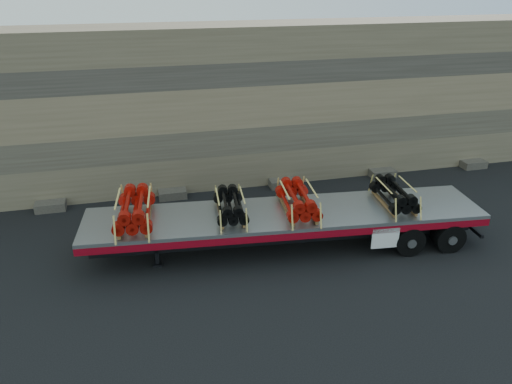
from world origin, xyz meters
TOP-DOWN VIEW (x-y plane):
  - ground at (0.00, 0.00)m, footprint 120.00×120.00m
  - rock_wall at (0.00, 6.50)m, footprint 44.00×3.00m
  - trailer at (0.50, -0.50)m, footprint 14.04×3.99m
  - bundle_front at (-4.58, -0.01)m, footprint 1.47×2.57m
  - bundle_midfront at (-1.41, -0.32)m, footprint 1.22×2.14m
  - bundle_midrear at (0.93, -0.54)m, footprint 1.38×2.42m
  - bundle_rear at (4.44, -0.88)m, footprint 1.28×2.24m

SIDE VIEW (x-z plane):
  - ground at x=0.00m, z-range 0.00..0.00m
  - trailer at x=0.50m, z-range 0.00..1.38m
  - bundle_midfront at x=-1.41m, z-range 1.38..2.11m
  - bundle_rear at x=4.44m, z-range 1.38..2.15m
  - bundle_midrear at x=0.93m, z-range 1.38..2.21m
  - bundle_front at x=-4.58m, z-range 1.38..2.26m
  - rock_wall at x=0.00m, z-range 0.00..7.00m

